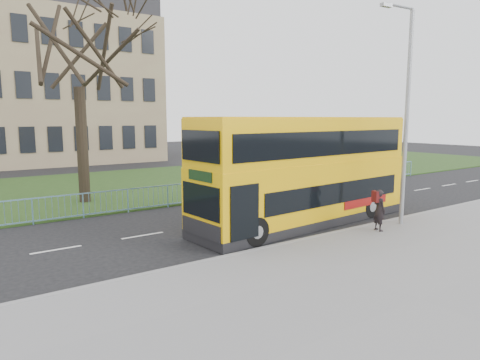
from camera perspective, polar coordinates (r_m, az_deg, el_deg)
name	(u,v)px	position (r m, az deg, el deg)	size (l,w,h in m)	color
ground	(248,238)	(15.59, 1.09, -7.73)	(120.00, 120.00, 0.00)	black
pavement	(419,301)	(11.18, 22.72, -14.66)	(80.00, 10.50, 0.12)	slate
kerb	(276,246)	(14.40, 4.78, -8.83)	(80.00, 0.20, 0.14)	gray
grass_verge	(115,186)	(28.16, -16.37, -0.78)	(80.00, 15.40, 0.08)	#1D3613
guard_railing	(168,196)	(21.02, -9.60, -2.13)	(40.00, 0.12, 1.10)	#699BBA
bare_tree	(78,64)	(23.00, -20.79, 14.25)	(9.56, 9.56, 13.65)	black
yellow_bus	(306,168)	(17.45, 8.81, 1.58)	(10.36, 3.12, 4.28)	#E7AD09
pedestrian	(379,210)	(16.77, 18.07, -3.85)	(0.57, 0.37, 1.55)	black
street_lamp	(405,109)	(17.80, 21.18, 8.85)	(1.75, 0.30, 8.26)	gray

